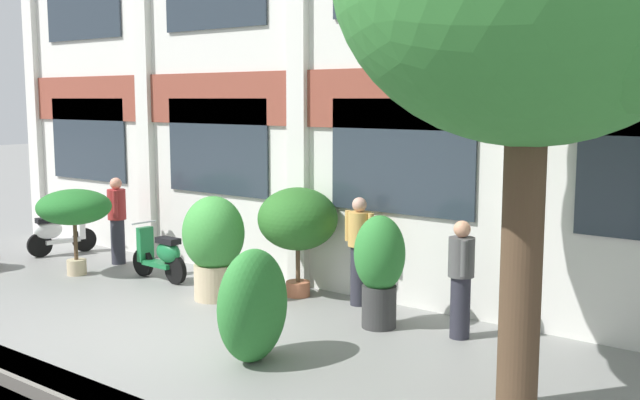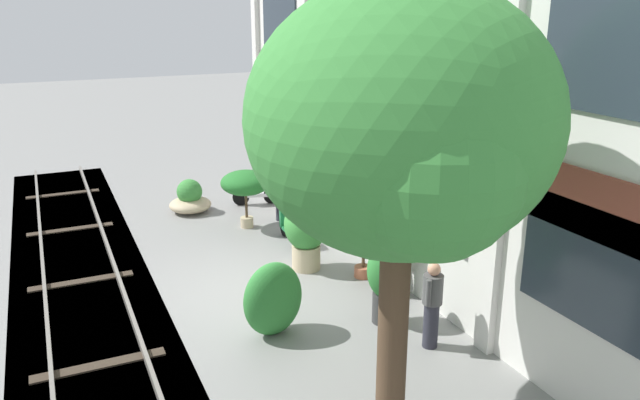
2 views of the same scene
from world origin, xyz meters
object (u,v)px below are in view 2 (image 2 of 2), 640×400
at_px(potted_plant_stone_basin, 306,230).
at_px(scooter_second_parked, 291,226).
at_px(potted_plant_tall_urn, 245,184).
at_px(topiary_hedge, 273,299).
at_px(potted_plant_fluted_column, 386,278).
at_px(scooter_near_curb, 254,190).
at_px(potted_plant_low_pan, 364,224).
at_px(resident_near_plants, 397,255).
at_px(potted_plant_wide_bowl, 190,200).
at_px(broadleaf_tree, 401,129).
at_px(resident_watching_tracks, 280,189).
at_px(resident_by_doorway, 432,303).

bearing_deg(potted_plant_stone_basin, scooter_second_parked, 169.91).
xyz_separation_m(potted_plant_tall_urn, topiary_hedge, (5.48, -1.29, -0.51)).
bearing_deg(potted_plant_stone_basin, potted_plant_fluted_column, 7.42).
bearing_deg(scooter_near_curb, potted_plant_tall_urn, -100.93).
height_order(potted_plant_low_pan, resident_near_plants, potted_plant_low_pan).
distance_m(potted_plant_wide_bowl, potted_plant_fluted_column, 8.01).
relative_size(potted_plant_stone_basin, potted_plant_fluted_column, 1.05).
relative_size(potted_plant_stone_basin, topiary_hedge, 1.20).
xyz_separation_m(broadleaf_tree, resident_watching_tracks, (-8.68, 1.72, -3.32)).
bearing_deg(topiary_hedge, resident_near_plants, 98.38).
bearing_deg(potted_plant_stone_basin, potted_plant_tall_urn, -173.42).
distance_m(broadleaf_tree, scooter_second_parked, 8.07).
distance_m(potted_plant_low_pan, resident_watching_tracks, 4.19).
xyz_separation_m(scooter_near_curb, topiary_hedge, (7.24, -2.09, 0.24)).
xyz_separation_m(scooter_near_curb, resident_watching_tracks, (1.62, 0.21, 0.44)).
distance_m(broadleaf_tree, resident_near_plants, 5.26).
relative_size(potted_plant_wide_bowl, potted_plant_low_pan, 0.68).
xyz_separation_m(potted_plant_low_pan, scooter_second_parked, (-2.49, -0.66, -0.77)).
distance_m(broadleaf_tree, potted_plant_tall_urn, 9.07).
height_order(potted_plant_stone_basin, resident_by_doorway, potted_plant_stone_basin).
bearing_deg(resident_watching_tracks, potted_plant_tall_urn, 51.49).
xyz_separation_m(scooter_second_parked, topiary_hedge, (3.96, -1.93, 0.24)).
bearing_deg(potted_plant_tall_urn, potted_plant_low_pan, 17.98).
bearing_deg(resident_near_plants, topiary_hedge, 12.10).
bearing_deg(broadleaf_tree, potted_plant_tall_urn, 175.26).
bearing_deg(potted_plant_fluted_column, resident_watching_tracks, 177.32).
xyz_separation_m(resident_watching_tracks, resident_near_plants, (5.22, 0.46, 0.00)).
bearing_deg(scooter_second_parked, potted_plant_low_pan, -162.47).
distance_m(resident_near_plants, topiary_hedge, 2.80).
xyz_separation_m(broadleaf_tree, potted_plant_low_pan, (-4.51, 2.01, -2.99)).
height_order(potted_plant_tall_urn, potted_plant_fluted_column, potted_plant_fluted_column).
distance_m(broadleaf_tree, potted_plant_fluted_column, 4.46).
xyz_separation_m(broadleaf_tree, resident_near_plants, (-3.46, 2.18, -3.32)).
bearing_deg(potted_plant_fluted_column, topiary_hedge, -102.58).
height_order(resident_by_doorway, topiary_hedge, resident_by_doorway).
height_order(scooter_near_curb, resident_watching_tracks, resident_watching_tracks).
height_order(broadleaf_tree, resident_by_doorway, broadleaf_tree).
bearing_deg(potted_plant_tall_urn, scooter_second_parked, 22.88).
bearing_deg(resident_by_doorway, resident_near_plants, -49.60).
bearing_deg(potted_plant_tall_urn, broadleaf_tree, -4.74).
distance_m(potted_plant_low_pan, resident_by_doorway, 3.04).
relative_size(potted_plant_stone_basin, resident_by_doorway, 1.04).
bearing_deg(resident_watching_tracks, potted_plant_fluted_column, 130.38).
xyz_separation_m(potted_plant_low_pan, resident_watching_tracks, (-4.16, -0.29, -0.33)).
height_order(scooter_near_curb, topiary_hedge, topiary_hedge).
height_order(potted_plant_fluted_column, scooter_second_parked, potted_plant_fluted_column).
xyz_separation_m(potted_plant_tall_urn, potted_plant_wide_bowl, (-1.86, -1.06, -0.83)).
relative_size(broadleaf_tree, topiary_hedge, 4.43).
bearing_deg(potted_plant_low_pan, potted_plant_wide_bowl, -158.13).
height_order(potted_plant_stone_basin, potted_plant_fluted_column, potted_plant_stone_basin).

